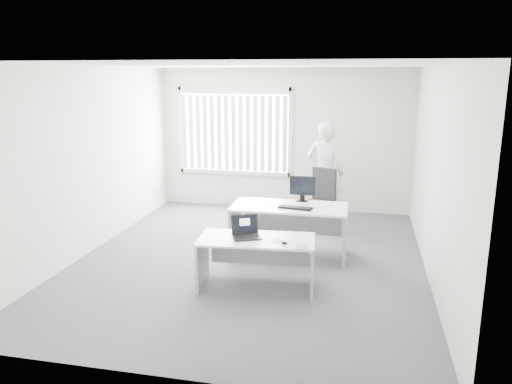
% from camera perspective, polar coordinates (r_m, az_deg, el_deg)
% --- Properties ---
extents(ground, '(6.00, 6.00, 0.00)m').
position_cam_1_polar(ground, '(7.45, -0.69, -7.80)').
color(ground, '#515259').
rests_on(ground, ground).
extents(wall_back, '(5.00, 0.02, 2.80)m').
position_cam_1_polar(wall_back, '(9.97, 3.17, 5.96)').
color(wall_back, silver).
rests_on(wall_back, ground).
extents(wall_front, '(5.00, 0.02, 2.80)m').
position_cam_1_polar(wall_front, '(4.27, -9.81, -4.50)').
color(wall_front, silver).
rests_on(wall_front, ground).
extents(wall_left, '(0.02, 6.00, 2.80)m').
position_cam_1_polar(wall_left, '(7.99, -18.51, 3.40)').
color(wall_left, silver).
rests_on(wall_left, ground).
extents(wall_right, '(0.02, 6.00, 2.80)m').
position_cam_1_polar(wall_right, '(6.95, 19.82, 1.86)').
color(wall_right, silver).
rests_on(wall_right, ground).
extents(ceiling, '(5.00, 6.00, 0.02)m').
position_cam_1_polar(ceiling, '(6.94, -0.76, 14.28)').
color(ceiling, white).
rests_on(ceiling, wall_back).
extents(window, '(2.32, 0.06, 1.76)m').
position_cam_1_polar(window, '(10.12, -2.50, 6.94)').
color(window, silver).
rests_on(window, wall_back).
extents(blinds, '(2.20, 0.10, 1.50)m').
position_cam_1_polar(blinds, '(10.06, -2.58, 6.73)').
color(blinds, white).
rests_on(blinds, wall_back).
extents(desk_near, '(1.51, 0.81, 0.67)m').
position_cam_1_polar(desk_near, '(6.38, 0.06, -6.91)').
color(desk_near, white).
rests_on(desk_near, ground).
extents(desk_far, '(1.72, 0.83, 0.78)m').
position_cam_1_polar(desk_far, '(7.47, 3.81, -3.20)').
color(desk_far, white).
rests_on(desk_far, ground).
extents(office_chair, '(0.81, 0.81, 1.08)m').
position_cam_1_polar(office_chair, '(8.84, 7.18, -2.15)').
color(office_chair, black).
rests_on(office_chair, ground).
extents(person, '(0.76, 0.57, 1.88)m').
position_cam_1_polar(person, '(9.09, 7.91, 2.18)').
color(person, silver).
rests_on(person, ground).
extents(laptop, '(0.44, 0.42, 0.27)m').
position_cam_1_polar(laptop, '(6.29, -1.05, -4.15)').
color(laptop, black).
rests_on(laptop, desk_near).
extents(paper_sheet, '(0.32, 0.24, 0.00)m').
position_cam_1_polar(paper_sheet, '(6.22, 3.32, -5.66)').
color(paper_sheet, silver).
rests_on(paper_sheet, desk_near).
extents(mouse, '(0.08, 0.11, 0.04)m').
position_cam_1_polar(mouse, '(6.15, 3.26, -5.68)').
color(mouse, '#A8A9AB').
rests_on(mouse, paper_sheet).
extents(booklet, '(0.16, 0.22, 0.01)m').
position_cam_1_polar(booklet, '(6.05, 5.24, -6.19)').
color(booklet, silver).
rests_on(booklet, desk_near).
extents(keyboard, '(0.52, 0.25, 0.02)m').
position_cam_1_polar(keyboard, '(7.27, 4.51, -1.81)').
color(keyboard, black).
rests_on(keyboard, desk_far).
extents(monitor, '(0.40, 0.12, 0.39)m').
position_cam_1_polar(monitor, '(7.64, 5.34, 0.37)').
color(monitor, black).
rests_on(monitor, desk_far).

